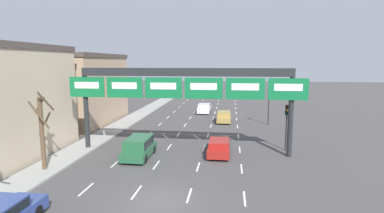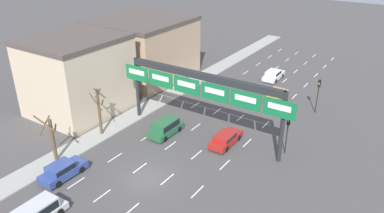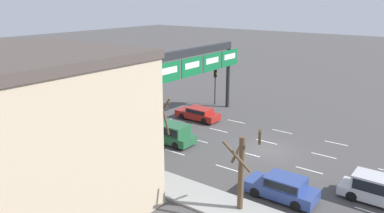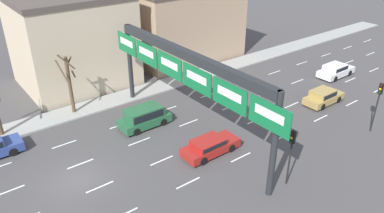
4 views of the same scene
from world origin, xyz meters
TOP-DOWN VIEW (x-y plane):
  - ground_plane at (0.00, 0.00)m, footprint 220.00×220.00m
  - sidewalk_left at (-9.65, 0.00)m, footprint 2.80×110.00m
  - lane_dashes at (-0.00, 13.50)m, footprint 10.02×67.00m
  - sign_gantry at (0.00, 9.49)m, footprint 20.60×0.70m
  - building_far at (-17.59, 20.82)m, footprint 12.52×13.61m
  - car_red at (3.11, 9.44)m, footprint 1.86×4.64m
  - suv_green at (-3.53, 7.64)m, footprint 1.99×4.44m
  - car_white at (-0.03, 30.50)m, footprint 1.97×4.65m
  - car_gold at (3.22, 23.61)m, footprint 1.86×4.28m
  - traffic_light_near_gantry at (9.06, 11.28)m, footprint 0.30×0.35m
  - traffic_light_mid_block at (8.84, 22.45)m, footprint 0.30×0.35m
  - tree_bare_second at (-9.48, 3.67)m, footprint 1.44×1.60m

SIDE VIEW (x-z plane):
  - ground_plane at x=0.00m, z-range 0.00..0.00m
  - lane_dashes at x=0.00m, z-range 0.00..0.01m
  - sidewalk_left at x=-9.65m, z-range 0.00..0.15m
  - car_red at x=3.11m, z-range 0.05..1.37m
  - car_gold at x=3.22m, z-range 0.05..1.49m
  - car_white at x=-0.03m, z-range 0.05..1.50m
  - suv_green at x=-3.53m, z-range 0.10..1.85m
  - traffic_light_near_gantry at x=9.06m, z-range 0.91..5.09m
  - traffic_light_mid_block at x=8.84m, z-range 0.95..5.34m
  - tree_bare_second at x=-9.48m, z-range 0.27..6.12m
  - building_far at x=-17.59m, z-range 0.01..9.02m
  - sign_gantry at x=0.00m, z-range 2.39..9.86m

